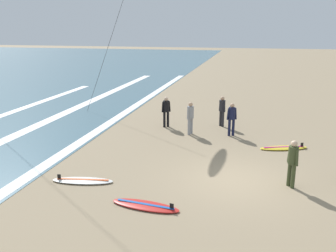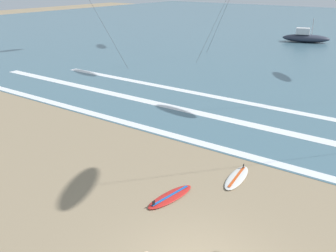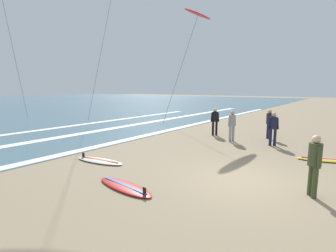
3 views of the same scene
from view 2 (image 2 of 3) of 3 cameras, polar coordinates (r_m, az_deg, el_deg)
wave_foam_shoreline at (r=16.19m, az=22.99°, el=-7.17°), size 49.48×0.54×0.01m
wave_foam_mid_break at (r=19.55m, az=22.83°, el=-2.34°), size 49.68×0.70×0.01m
wave_foam_outer_break at (r=23.10m, az=19.39°, el=1.58°), size 38.29×0.61×0.01m
surfboard_near_water at (r=13.82m, az=0.33°, el=-10.16°), size 0.83×2.15×0.25m
surfboard_foreground_flat at (r=15.24m, az=9.88°, el=-7.34°), size 0.91×2.17×0.25m
offshore_boat at (r=49.23m, az=19.21°, el=11.97°), size 5.47×3.04×2.70m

